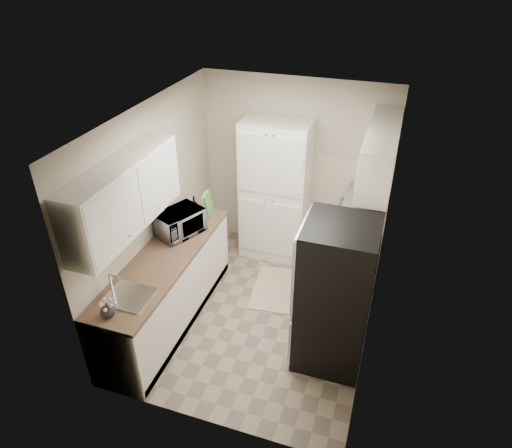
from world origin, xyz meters
name	(u,v)px	position (x,y,z in m)	size (l,w,h in m)	color
ground	(259,312)	(0.00, 0.00, 0.00)	(3.20, 3.20, 0.00)	#7A6B56
room_shell	(258,197)	(-0.02, -0.01, 1.63)	(2.64, 3.24, 2.52)	#BFB49B
pantry_cabinet	(275,191)	(-0.20, 1.32, 1.00)	(0.90, 0.55, 2.00)	silver
base_cabinet_left	(168,289)	(-0.99, -0.43, 0.44)	(0.60, 2.30, 0.88)	silver
countertop_left	(164,258)	(-0.99, -0.43, 0.90)	(0.63, 2.33, 0.04)	brown
base_cabinet_right	(357,245)	(0.99, 1.19, 0.44)	(0.60, 0.80, 0.88)	silver
countertop_right	(361,216)	(0.99, 1.19, 0.90)	(0.63, 0.83, 0.04)	brown
electric_range	(346,278)	(0.97, 0.39, 0.48)	(0.71, 0.78, 1.13)	#B7B7BC
refrigerator	(335,296)	(0.94, -0.41, 0.85)	(0.70, 0.72, 1.70)	#B7B7BC
microwave	(180,222)	(-1.02, 0.06, 1.07)	(0.55, 0.37, 0.30)	#B5B5B9
wine_bottle	(195,209)	(-1.00, 0.43, 1.06)	(0.07, 0.07, 0.29)	black
flower_vase	(108,310)	(-1.03, -1.44, 0.99)	(0.14, 0.14, 0.15)	white
cutting_board	(209,203)	(-0.88, 0.60, 1.07)	(0.02, 0.24, 0.30)	#458D32
toaster_oven	(362,201)	(0.97, 1.34, 1.03)	(0.31, 0.40, 0.23)	silver
fruit_basket	(362,191)	(0.95, 1.31, 1.20)	(0.25, 0.25, 0.10)	orange
kitchen_mat	(275,289)	(0.07, 0.48, 0.01)	(0.56, 0.90, 0.01)	tan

